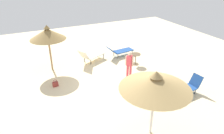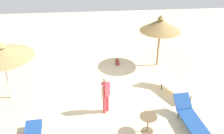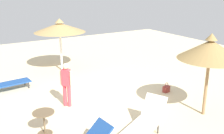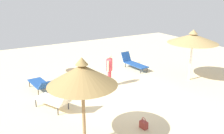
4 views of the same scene
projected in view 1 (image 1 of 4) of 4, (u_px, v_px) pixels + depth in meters
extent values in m
cube|color=beige|center=(105.00, 86.00, 11.08)|extent=(24.00, 24.00, 0.10)
cylinder|color=white|center=(153.00, 107.00, 7.42)|extent=(0.10, 0.10, 2.41)
cone|color=tan|center=(155.00, 83.00, 6.97)|extent=(2.50, 2.50, 0.46)
cone|color=tan|center=(156.00, 74.00, 6.83)|extent=(0.45, 0.45, 0.22)
cylinder|color=olive|center=(50.00, 53.00, 12.23)|extent=(0.10, 0.10, 2.19)
cone|color=#997A47|center=(48.00, 34.00, 11.71)|extent=(2.04, 2.04, 0.61)
cone|color=#997A47|center=(46.00, 27.00, 11.53)|extent=(0.37, 0.37, 0.22)
cube|color=#1E478C|center=(182.00, 90.00, 10.03)|extent=(1.69, 0.73, 0.05)
cylinder|color=#2D2D33|center=(175.00, 100.00, 9.59)|extent=(0.04, 0.04, 0.27)
cylinder|color=#2D2D33|center=(167.00, 95.00, 9.97)|extent=(0.04, 0.04, 0.27)
cylinder|color=#2D2D33|center=(195.00, 92.00, 10.22)|extent=(0.04, 0.04, 0.27)
cylinder|color=#2D2D33|center=(187.00, 87.00, 10.60)|extent=(0.04, 0.04, 0.27)
cube|color=#1E478C|center=(196.00, 80.00, 10.33)|extent=(0.36, 0.62, 0.56)
cube|color=#1E478C|center=(123.00, 51.00, 14.56)|extent=(1.50, 0.79, 0.05)
cylinder|color=brown|center=(128.00, 50.00, 15.13)|extent=(0.04, 0.04, 0.30)
cylinder|color=brown|center=(132.00, 53.00, 14.71)|extent=(0.04, 0.04, 0.30)
cylinder|color=brown|center=(114.00, 53.00, 14.57)|extent=(0.04, 0.04, 0.30)
cylinder|color=brown|center=(118.00, 56.00, 14.15)|extent=(0.04, 0.04, 0.30)
cube|color=#1E478C|center=(111.00, 50.00, 14.01)|extent=(0.58, 0.70, 0.46)
cube|color=silver|center=(94.00, 55.00, 13.76)|extent=(1.63, 1.25, 0.05)
cylinder|color=#2D2D33|center=(97.00, 54.00, 14.44)|extent=(0.04, 0.04, 0.34)
cylinder|color=#2D2D33|center=(103.00, 56.00, 14.13)|extent=(0.04, 0.04, 0.34)
cylinder|color=#2D2D33|center=(85.00, 60.00, 13.57)|extent=(0.04, 0.04, 0.34)
cylinder|color=#2D2D33|center=(91.00, 62.00, 13.26)|extent=(0.04, 0.04, 0.34)
cube|color=silver|center=(84.00, 55.00, 12.97)|extent=(0.69, 0.80, 0.62)
cylinder|color=#D83F4C|center=(128.00, 72.00, 11.57)|extent=(0.13, 0.13, 0.79)
cylinder|color=#D83F4C|center=(130.00, 72.00, 11.51)|extent=(0.13, 0.13, 0.79)
cube|color=#D83F4C|center=(129.00, 61.00, 11.24)|extent=(0.34, 0.35, 0.59)
sphere|color=beige|center=(130.00, 54.00, 11.05)|extent=(0.21, 0.21, 0.21)
cylinder|color=beige|center=(126.00, 60.00, 11.31)|extent=(0.09, 0.09, 0.55)
cylinder|color=beige|center=(133.00, 62.00, 11.18)|extent=(0.09, 0.09, 0.55)
cube|color=maroon|center=(55.00, 84.00, 10.87)|extent=(0.30, 0.20, 0.26)
torus|color=maroon|center=(55.00, 81.00, 10.79)|extent=(0.20, 0.05, 0.20)
cylinder|color=brown|center=(136.00, 54.00, 13.05)|extent=(0.63, 0.63, 0.02)
cylinder|color=brown|center=(135.00, 59.00, 13.21)|extent=(0.05, 0.05, 0.68)
cylinder|color=brown|center=(135.00, 64.00, 13.36)|extent=(0.44, 0.44, 0.02)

